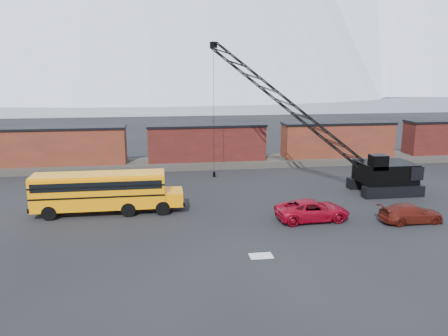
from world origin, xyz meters
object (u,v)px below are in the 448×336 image
object	(u,v)px
school_bus	(104,191)
red_pickup	(312,210)
crawler_crane	(288,105)
maroon_suv	(411,213)

from	to	relation	value
school_bus	red_pickup	distance (m)	16.03
red_pickup	crawler_crane	bearing A→B (deg)	-8.09
crawler_crane	red_pickup	bearing A→B (deg)	-95.32
school_bus	crawler_crane	bearing A→B (deg)	21.42
maroon_suv	crawler_crane	world-z (taller)	crawler_crane
red_pickup	crawler_crane	size ratio (longest dim) A/B	0.31
school_bus	red_pickup	size ratio (longest dim) A/B	2.12
maroon_suv	crawler_crane	bearing A→B (deg)	25.55
red_pickup	crawler_crane	world-z (taller)	crawler_crane
crawler_crane	school_bus	bearing A→B (deg)	-158.58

